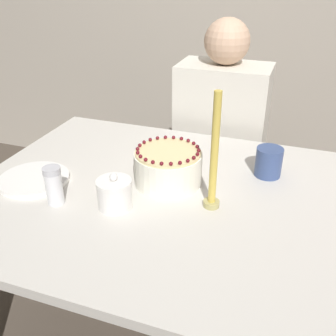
% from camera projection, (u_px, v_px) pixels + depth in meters
% --- Properties ---
extents(dining_table, '(1.33, 0.97, 0.73)m').
position_uv_depth(dining_table, '(177.00, 223.00, 1.27)').
color(dining_table, beige).
rests_on(dining_table, ground_plane).
extents(cake, '(0.22, 0.22, 0.12)m').
position_uv_depth(cake, '(168.00, 167.00, 1.27)').
color(cake, white).
rests_on(cake, dining_table).
extents(sugar_bowl, '(0.10, 0.10, 0.11)m').
position_uv_depth(sugar_bowl, '(115.00, 194.00, 1.14)').
color(sugar_bowl, white).
rests_on(sugar_bowl, dining_table).
extents(sugar_shaker, '(0.05, 0.05, 0.12)m').
position_uv_depth(sugar_shaker, '(54.00, 185.00, 1.15)').
color(sugar_shaker, white).
rests_on(sugar_shaker, dining_table).
extents(plate_stack, '(0.23, 0.23, 0.02)m').
position_uv_depth(plate_stack, '(34.00, 179.00, 1.29)').
color(plate_stack, white).
rests_on(plate_stack, dining_table).
extents(candle, '(0.05, 0.05, 0.35)m').
position_uv_depth(candle, '(214.00, 162.00, 1.10)').
color(candle, tan).
rests_on(candle, dining_table).
extents(cup, '(0.09, 0.09, 0.10)m').
position_uv_depth(cup, '(269.00, 162.00, 1.31)').
color(cup, '#384C7F').
rests_on(cup, dining_table).
extents(orange_fruit_0, '(0.07, 0.07, 0.07)m').
position_uv_depth(orange_fruit_0, '(176.00, 149.00, 1.43)').
color(orange_fruit_0, orange).
rests_on(orange_fruit_0, dining_table).
extents(person_man_blue_shirt, '(0.40, 0.34, 1.17)m').
position_uv_depth(person_man_blue_shirt, '(219.00, 162.00, 1.90)').
color(person_man_blue_shirt, '#473D33').
rests_on(person_man_blue_shirt, ground_plane).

